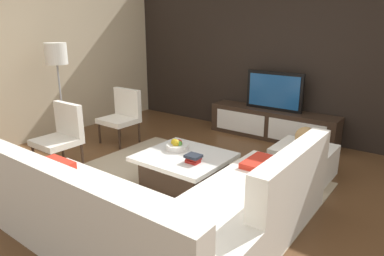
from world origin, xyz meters
TOP-DOWN VIEW (x-y plane):
  - ground_plane at (0.00, 0.00)m, footprint 14.00×14.00m
  - feature_wall_back at (0.00, 2.70)m, footprint 6.40×0.12m
  - side_wall_left at (-3.20, 0.20)m, footprint 0.12×5.20m
  - area_rug at (-0.10, 0.00)m, footprint 3.03×2.46m
  - media_console at (0.00, 2.40)m, footprint 2.18×0.45m
  - television at (0.00, 2.40)m, footprint 0.97×0.06m
  - sectional_couch at (0.51, -0.89)m, footprint 2.42×2.33m
  - coffee_table at (-0.10, 0.10)m, footprint 1.02×0.93m
  - accent_chair_near at (-1.76, -0.44)m, footprint 0.54×0.51m
  - floor_lamp at (-2.53, 0.08)m, footprint 0.33×0.33m
  - ottoman at (0.97, 1.19)m, footprint 0.70×0.70m
  - fruit_bowl at (-0.28, 0.20)m, footprint 0.28×0.28m
  - accent_chair_far at (-1.91, 0.77)m, footprint 0.56×0.51m
  - decorative_ball at (0.97, 1.19)m, footprint 0.26×0.26m
  - book_stack at (0.13, -0.02)m, footprint 0.17×0.15m

SIDE VIEW (x-z plane):
  - ground_plane at x=0.00m, z-range 0.00..0.00m
  - area_rug at x=-0.10m, z-range 0.00..0.01m
  - ottoman at x=0.97m, z-range 0.00..0.40m
  - coffee_table at x=-0.10m, z-range 0.01..0.39m
  - media_console at x=0.00m, z-range 0.00..0.50m
  - sectional_couch at x=0.51m, z-range -0.13..0.71m
  - book_stack at x=0.13m, z-range 0.38..0.48m
  - fruit_bowl at x=-0.28m, z-range 0.36..0.50m
  - accent_chair_near at x=-1.76m, z-range 0.05..0.92m
  - accent_chair_far at x=-1.91m, z-range 0.06..0.93m
  - decorative_ball at x=0.97m, z-range 0.40..0.66m
  - television at x=0.00m, z-range 0.50..1.14m
  - floor_lamp at x=-2.53m, z-range 0.55..2.17m
  - feature_wall_back at x=0.00m, z-range 0.00..2.80m
  - side_wall_left at x=-3.20m, z-range 0.00..2.80m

